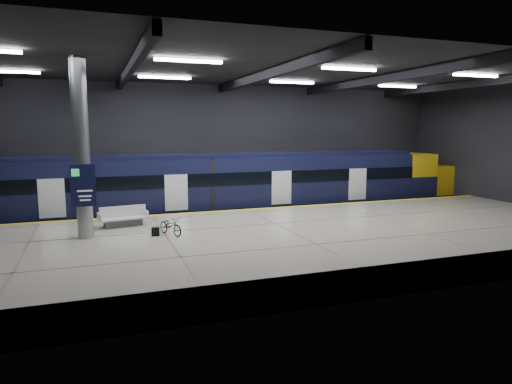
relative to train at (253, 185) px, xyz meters
name	(u,v)px	position (x,y,z in m)	size (l,w,h in m)	color
ground	(267,242)	(-1.25, -5.50, -2.06)	(30.00, 30.00, 0.00)	black
room_shell	(268,120)	(-1.25, -5.49, 3.66)	(30.10, 16.10, 8.05)	black
platform	(289,243)	(-1.25, -8.00, -1.51)	(30.00, 11.00, 1.10)	beige
safety_strip	(248,209)	(-1.25, -2.75, -0.95)	(30.00, 0.40, 0.01)	gold
rails	(233,219)	(-1.25, 0.00, -1.98)	(30.00, 1.52, 0.16)	gray
train	(253,185)	(0.00, 0.00, 0.00)	(29.40, 2.84, 3.79)	black
bench	(123,219)	(-7.73, -4.84, -0.64)	(2.15, 1.17, 0.90)	#595B60
bicycle	(171,226)	(-6.05, -7.16, -0.58)	(0.50, 1.43, 0.75)	#99999E
pannier_bag	(156,232)	(-6.65, -7.16, -0.78)	(0.30, 0.18, 0.35)	black
info_column	(82,151)	(-9.25, -6.52, 2.40)	(0.90, 0.78, 6.90)	#9EA0A5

